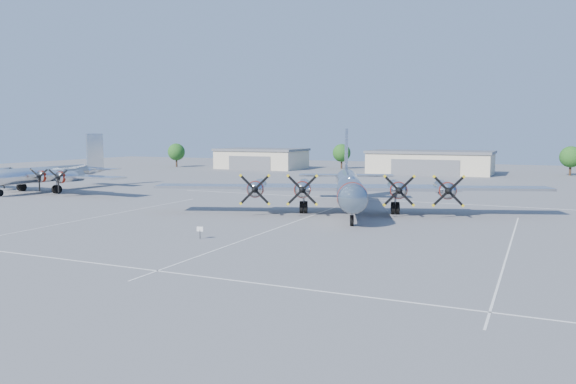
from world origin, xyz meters
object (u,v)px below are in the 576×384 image
at_px(tree_west, 342,153).
at_px(info_placard, 200,230).
at_px(hangar_center, 430,162).
at_px(tree_east, 571,157).
at_px(hangar_west, 262,158).
at_px(tree_far_west, 176,152).
at_px(main_bomber_b29, 349,211).
at_px(bomber_west, 47,191).

distance_m(tree_west, info_placard, 103.00).
height_order(hangar_center, tree_west, tree_west).
height_order(hangar_center, tree_east, tree_east).
bearing_deg(tree_east, info_placard, -108.92).
distance_m(hangar_west, tree_far_west, 25.36).
xyz_separation_m(tree_far_west, info_placard, (66.14, -88.75, -3.42)).
relative_size(main_bomber_b29, info_placard, 40.41).
bearing_deg(main_bomber_b29, tree_far_west, 117.78).
bearing_deg(hangar_center, hangar_west, 180.00).
xyz_separation_m(tree_far_west, main_bomber_b29, (72.77, -65.94, -4.22)).
distance_m(hangar_center, tree_east, 30.64).
bearing_deg(bomber_west, tree_east, 46.16).
bearing_deg(tree_east, bomber_west, -137.27).
height_order(tree_far_west, tree_west, same).
bearing_deg(main_bomber_b29, hangar_west, 104.30).
relative_size(hangar_center, info_placard, 25.00).
relative_size(hangar_center, tree_west, 4.31).
height_order(hangar_west, info_placard, hangar_west).
xyz_separation_m(hangar_west, tree_far_west, (-25.00, -3.96, 1.51)).
relative_size(hangar_center, tree_far_west, 4.31).
xyz_separation_m(tree_east, main_bomber_b29, (-27.23, -75.94, -4.22)).
height_order(hangar_west, hangar_center, same).
relative_size(tree_west, main_bomber_b29, 0.14).
bearing_deg(hangar_center, info_placard, -92.38).
xyz_separation_m(main_bomber_b29, info_placard, (-6.62, -22.81, 0.81)).
xyz_separation_m(hangar_west, hangar_center, (45.00, -0.00, -0.00)).
bearing_deg(bomber_west, tree_far_west, 110.77).
relative_size(hangar_west, tree_west, 3.40).
distance_m(hangar_center, tree_far_west, 70.13).
relative_size(hangar_center, bomber_west, 0.80).
height_order(tree_far_west, tree_east, same).
bearing_deg(hangar_west, tree_east, 4.60).
relative_size(hangar_west, bomber_west, 0.63).
bearing_deg(info_placard, tree_far_west, 111.60).
bearing_deg(tree_east, main_bomber_b29, -109.73).
relative_size(tree_far_west, tree_east, 1.00).
height_order(hangar_west, tree_west, tree_west).
relative_size(bomber_west, info_placard, 31.40).
relative_size(main_bomber_b29, bomber_west, 1.29).
xyz_separation_m(hangar_west, info_placard, (41.14, -92.71, -1.91)).
bearing_deg(info_placard, bomber_west, 136.65).
xyz_separation_m(tree_east, info_placard, (-33.86, -98.75, -3.42)).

